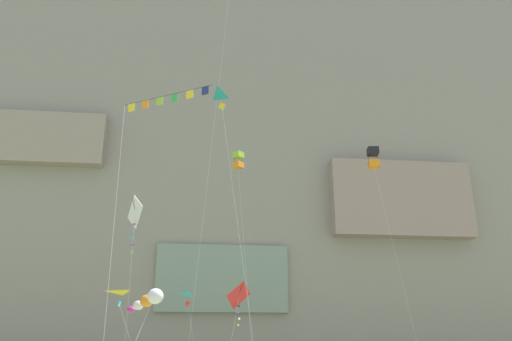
# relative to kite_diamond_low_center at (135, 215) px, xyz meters

# --- Properties ---
(cliff_face) EXTENTS (180.00, 22.36, 66.40)m
(cliff_face) POSITION_rel_kite_diamond_low_center_xyz_m (7.71, 32.10, 19.71)
(cliff_face) COLOR gray
(cliff_face) RESTS_ON ground
(kite_diamond_low_center) EXTENTS (1.37, 2.99, 14.91)m
(kite_diamond_low_center) POSITION_rel_kite_diamond_low_center_xyz_m (0.00, 0.00, 0.00)
(kite_diamond_low_center) COLOR white
(kite_diamond_low_center) RESTS_ON ground
(kite_delta_high_center) EXTENTS (2.62, 6.59, 20.80)m
(kite_delta_high_center) POSITION_rel_kite_diamond_low_center_xyz_m (6.77, -4.99, 6.80)
(kite_delta_high_center) COLOR teal
(kite_delta_high_center) RESTS_ON ground
(kite_delta_mid_left) EXTENTS (3.60, 2.70, 7.14)m
(kite_delta_mid_left) POSITION_rel_kite_diamond_low_center_xyz_m (-0.40, 0.26, -6.56)
(kite_delta_mid_left) COLOR yellow
(kite_delta_mid_left) RESTS_ON ground
(kite_box_low_right) EXTENTS (1.81, 4.56, 21.16)m
(kite_box_low_right) POSITION_rel_kite_diamond_low_center_xyz_m (8.25, 5.78, 6.89)
(kite_box_low_right) COLOR #8CCC33
(kite_box_low_right) RESTS_ON ground
(kite_diamond_front_field) EXTENTS (2.73, 4.70, 9.63)m
(kite_diamond_front_field) POSITION_rel_kite_diamond_low_center_xyz_m (8.58, 8.18, -5.17)
(kite_diamond_front_field) COLOR red
(kite_diamond_front_field) RESTS_ON ground
(kite_delta_near_cliff) EXTENTS (3.18, 2.86, 33.74)m
(kite_delta_near_cliff) POSITION_rel_kite_diamond_low_center_xyz_m (6.53, -1.28, 16.44)
(kite_delta_near_cliff) COLOR blue
(kite_delta_near_cliff) RESTS_ON ground
(kite_box_high_left) EXTENTS (3.11, 1.67, 20.79)m
(kite_box_high_left) POSITION_rel_kite_diamond_low_center_xyz_m (20.04, 2.51, 6.40)
(kite_box_high_left) COLOR black
(kite_box_high_left) RESTS_ON ground
(kite_windsock_far_left) EXTENTS (2.90, 9.86, 7.13)m
(kite_windsock_far_left) POSITION_rel_kite_diamond_low_center_xyz_m (2.07, -7.20, -6.94)
(kite_windsock_far_left) COLOR white
(kite_windsock_far_left) RESTS_ON ground
(kite_delta_upper_left) EXTENTS (1.91, 2.84, 7.65)m
(kite_delta_upper_left) POSITION_rel_kite_diamond_low_center_xyz_m (4.55, 6.05, -6.10)
(kite_delta_upper_left) COLOR #38B2D1
(kite_delta_upper_left) RESTS_ON ground
(kite_banner_low_left) EXTENTS (4.32, 3.17, 15.22)m
(kite_banner_low_left) POSITION_rel_kite_diamond_low_center_xyz_m (3.04, -16.45, 0.51)
(kite_banner_low_left) COLOR black
(kite_banner_low_left) RESTS_ON ground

